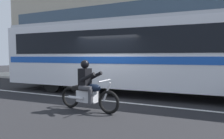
# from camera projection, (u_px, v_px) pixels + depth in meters

# --- Properties ---
(ground_plane) EXTENTS (60.00, 60.00, 0.00)m
(ground_plane) POSITION_uv_depth(u_px,v_px,m) (107.00, 97.00, 7.90)
(ground_plane) COLOR black
(sidewalk_curb) EXTENTS (28.00, 3.80, 0.15)m
(sidewalk_curb) POSITION_uv_depth(u_px,v_px,m) (140.00, 81.00, 12.56)
(sidewalk_curb) COLOR #B7B2A8
(sidewalk_curb) RESTS_ON ground_plane
(lane_center_stripe) EXTENTS (26.60, 0.14, 0.01)m
(lane_center_stripe) POSITION_uv_depth(u_px,v_px,m) (101.00, 100.00, 7.35)
(lane_center_stripe) COLOR silver
(lane_center_stripe) RESTS_ON ground_plane
(transit_bus) EXTENTS (13.18, 3.10, 3.22)m
(transit_bus) POSITION_uv_depth(u_px,v_px,m) (144.00, 52.00, 8.38)
(transit_bus) COLOR silver
(transit_bus) RESTS_ON ground_plane
(motorcycle_with_rider) EXTENTS (2.14, 0.65, 1.56)m
(motorcycle_with_rider) POSITION_uv_depth(u_px,v_px,m) (88.00, 90.00, 5.91)
(motorcycle_with_rider) COLOR black
(motorcycle_with_rider) RESTS_ON ground_plane
(fire_hydrant) EXTENTS (0.22, 0.30, 0.75)m
(fire_hydrant) POSITION_uv_depth(u_px,v_px,m) (210.00, 79.00, 9.99)
(fire_hydrant) COLOR red
(fire_hydrant) RESTS_ON sidewalk_curb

